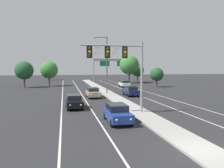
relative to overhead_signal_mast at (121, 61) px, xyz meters
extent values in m
plane|color=#28282B|center=(2.06, -11.28, -5.47)|extent=(260.00, 260.00, 0.00)
cube|color=#9E9B93|center=(2.06, 6.72, -5.39)|extent=(2.40, 110.00, 0.15)
cube|color=silver|center=(-2.64, 13.72, -5.46)|extent=(0.14, 100.00, 0.01)
cube|color=silver|center=(6.76, 13.72, -5.46)|extent=(0.14, 100.00, 0.01)
cube|color=silver|center=(-5.94, 13.72, -5.46)|extent=(0.14, 100.00, 0.01)
cube|color=silver|center=(10.06, 13.72, -5.46)|extent=(0.14, 100.00, 0.01)
cylinder|color=gray|center=(2.21, 0.01, -1.72)|extent=(0.24, 0.24, 7.20)
cylinder|color=gray|center=(-0.92, 0.01, 1.48)|extent=(6.26, 0.16, 0.16)
cube|color=black|center=(0.42, 0.05, 0.83)|extent=(0.56, 0.06, 1.20)
cube|color=#38330F|center=(0.42, 0.01, 0.83)|extent=(0.32, 0.32, 1.00)
sphere|color=#282828|center=(0.42, -0.16, 1.15)|extent=(0.22, 0.22, 0.22)
sphere|color=#F2A819|center=(0.42, -0.16, 0.83)|extent=(0.22, 0.22, 0.22)
sphere|color=#282828|center=(0.42, -0.16, 0.51)|extent=(0.22, 0.22, 0.22)
cube|color=black|center=(-1.37, 0.05, 0.83)|extent=(0.56, 0.06, 1.20)
cube|color=#38330F|center=(-1.37, 0.01, 0.83)|extent=(0.32, 0.32, 1.00)
sphere|color=#282828|center=(-1.37, -0.16, 1.15)|extent=(0.22, 0.22, 0.22)
sphere|color=#F2A819|center=(-1.37, -0.16, 0.83)|extent=(0.22, 0.22, 0.22)
sphere|color=#282828|center=(-1.37, -0.16, 0.51)|extent=(0.22, 0.22, 0.22)
cube|color=black|center=(-3.15, 0.05, 0.83)|extent=(0.56, 0.06, 1.20)
cube|color=#38330F|center=(-3.15, 0.01, 0.83)|extent=(0.32, 0.32, 1.00)
sphere|color=#282828|center=(-3.15, -0.16, 1.15)|extent=(0.22, 0.22, 0.22)
sphere|color=#F2A819|center=(-3.15, -0.16, 0.83)|extent=(0.22, 0.22, 0.22)
sphere|color=#282828|center=(-3.15, -0.16, 0.51)|extent=(0.22, 0.22, 0.22)
cube|color=white|center=(-0.47, -0.01, 0.93)|extent=(0.70, 0.04, 0.70)
cube|color=white|center=(-2.26, -0.01, 0.93)|extent=(0.70, 0.04, 0.70)
cylinder|color=#4C4C51|center=(1.82, 17.85, -0.32)|extent=(0.20, 0.20, 10.00)
cylinder|color=#4C4C51|center=(0.72, 17.85, 4.48)|extent=(2.20, 0.12, 0.12)
cube|color=#B7B7B2|center=(-0.38, 17.85, 4.33)|extent=(0.56, 0.28, 0.20)
cube|color=navy|center=(-1.12, -3.37, -4.80)|extent=(1.83, 4.41, 0.70)
cube|color=black|center=(-1.12, -3.15, -4.17)|extent=(1.60, 2.39, 0.56)
sphere|color=#EAE5C6|center=(-0.53, -5.55, -4.75)|extent=(0.18, 0.18, 0.18)
sphere|color=#EAE5C6|center=(-1.68, -5.55, -4.75)|extent=(0.18, 0.18, 0.18)
cylinder|color=black|center=(-0.31, -4.86, -5.15)|extent=(0.22, 0.64, 0.64)
cylinder|color=black|center=(-1.91, -4.88, -5.15)|extent=(0.22, 0.64, 0.64)
cylinder|color=black|center=(-0.33, -1.86, -5.15)|extent=(0.22, 0.64, 0.64)
cylinder|color=black|center=(-1.93, -1.88, -5.15)|extent=(0.22, 0.64, 0.64)
cube|color=black|center=(-4.51, 4.45, -4.80)|extent=(1.93, 4.45, 0.70)
cube|color=black|center=(-4.52, 4.67, -4.17)|extent=(1.65, 2.42, 0.56)
sphere|color=#EAE5C6|center=(-3.87, 2.29, -4.75)|extent=(0.18, 0.18, 0.18)
sphere|color=#EAE5C6|center=(-5.03, 2.26, -4.75)|extent=(0.18, 0.18, 0.18)
cylinder|color=black|center=(-3.67, 2.98, -5.15)|extent=(0.24, 0.65, 0.64)
cylinder|color=black|center=(-5.27, 2.93, -5.15)|extent=(0.24, 0.65, 0.64)
cylinder|color=black|center=(-3.76, 5.98, -5.15)|extent=(0.24, 0.65, 0.64)
cylinder|color=black|center=(-5.36, 5.93, -5.15)|extent=(0.24, 0.65, 0.64)
cube|color=tan|center=(-1.21, 13.41, -4.80)|extent=(1.92, 4.45, 0.70)
cube|color=black|center=(-1.22, 13.63, -4.17)|extent=(1.65, 2.42, 0.56)
sphere|color=#EAE5C6|center=(-0.58, 11.25, -4.75)|extent=(0.18, 0.18, 0.18)
sphere|color=#EAE5C6|center=(-1.73, 11.22, -4.75)|extent=(0.18, 0.18, 0.18)
cylinder|color=black|center=(-0.37, 11.93, -5.15)|extent=(0.24, 0.65, 0.64)
cylinder|color=black|center=(-1.97, 11.89, -5.15)|extent=(0.24, 0.65, 0.64)
cylinder|color=black|center=(-0.45, 14.93, -5.15)|extent=(0.24, 0.65, 0.64)
cylinder|color=black|center=(-2.05, 14.89, -5.15)|extent=(0.24, 0.65, 0.64)
cube|color=#141E4C|center=(5.25, 14.56, -4.80)|extent=(1.83, 4.41, 0.70)
cube|color=black|center=(5.25, 14.34, -4.17)|extent=(1.60, 2.39, 0.56)
sphere|color=#EAE5C6|center=(4.66, 16.74, -4.75)|extent=(0.18, 0.18, 0.18)
sphere|color=#EAE5C6|center=(5.81, 16.75, -4.75)|extent=(0.18, 0.18, 0.18)
cylinder|color=black|center=(4.44, 16.06, -5.15)|extent=(0.22, 0.64, 0.64)
cylinder|color=black|center=(6.04, 16.07, -5.15)|extent=(0.22, 0.64, 0.64)
cylinder|color=black|center=(4.46, 13.06, -5.15)|extent=(0.22, 0.64, 0.64)
cylinder|color=black|center=(6.06, 13.07, -5.15)|extent=(0.22, 0.64, 0.64)
cube|color=silver|center=(8.51, 31.42, -4.80)|extent=(1.83, 4.41, 0.70)
cube|color=black|center=(8.51, 31.20, -4.17)|extent=(1.60, 2.39, 0.56)
sphere|color=#EAE5C6|center=(7.92, 33.60, -4.75)|extent=(0.18, 0.18, 0.18)
sphere|color=#EAE5C6|center=(9.07, 33.60, -4.75)|extent=(0.18, 0.18, 0.18)
cylinder|color=black|center=(7.70, 32.92, -5.15)|extent=(0.22, 0.64, 0.64)
cylinder|color=black|center=(9.30, 32.93, -5.15)|extent=(0.22, 0.64, 0.64)
cylinder|color=black|center=(7.72, 29.92, -5.15)|extent=(0.22, 0.64, 0.64)
cylinder|color=black|center=(9.32, 29.93, -5.15)|extent=(0.22, 0.64, 0.64)
cylinder|color=gray|center=(3.76, 52.71, -1.72)|extent=(0.28, 0.28, 7.50)
cylinder|color=gray|center=(16.76, 52.71, -1.72)|extent=(0.28, 0.28, 7.50)
cube|color=gray|center=(10.26, 52.71, 1.63)|extent=(13.00, 0.36, 0.70)
cube|color=#0F6033|center=(7.40, 52.51, 0.43)|extent=(3.20, 0.08, 1.70)
cube|color=#0F6033|center=(13.12, 52.51, 0.43)|extent=(3.20, 0.08, 1.70)
cylinder|color=#4C3823|center=(-14.63, 34.29, -4.31)|extent=(0.36, 0.36, 2.32)
sphere|color=#1E4C28|center=(-14.63, 34.29, -1.46)|extent=(4.24, 4.24, 4.24)
cylinder|color=#4C3823|center=(17.02, 47.58, -4.39)|extent=(0.36, 0.36, 2.16)
sphere|color=#2D6B2D|center=(17.02, 47.58, -1.73)|extent=(3.95, 3.95, 3.95)
cylinder|color=#4C3823|center=(-9.23, 37.39, -4.29)|extent=(0.36, 0.36, 2.36)
sphere|color=#387533|center=(-9.23, 37.39, -1.38)|extent=(4.31, 4.31, 4.31)
cylinder|color=#4C3823|center=(-11.08, 65.09, -4.35)|extent=(0.36, 0.36, 2.24)
sphere|color=#235623|center=(-11.08, 65.09, -1.59)|extent=(4.09, 4.09, 4.09)
cylinder|color=#4C3823|center=(13.19, 43.66, -3.90)|extent=(0.36, 0.36, 3.12)
sphere|color=#387533|center=(13.19, 43.66, -0.06)|extent=(5.71, 5.71, 5.71)
cylinder|color=#4C3823|center=(16.01, 29.53, -4.58)|extent=(0.36, 0.36, 1.76)
sphere|color=#1E4C28|center=(16.01, 29.53, -2.41)|extent=(3.22, 3.22, 3.22)
camera|label=1|loc=(-5.63, -23.06, -0.62)|focal=37.73mm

